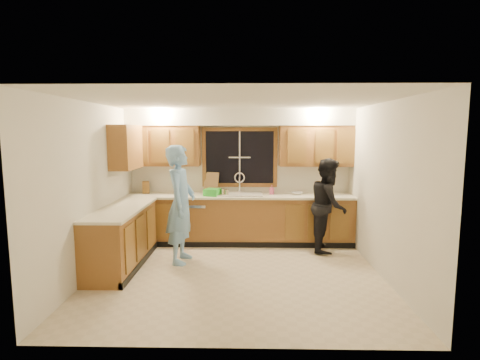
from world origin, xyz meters
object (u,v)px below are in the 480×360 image
knife_block (146,187)px  woman (329,205)px  sink (239,198)px  dish_crate (213,192)px  stove (109,249)px  bowl (297,193)px  soap_bottle (272,190)px  man (181,204)px  dishwasher (194,221)px

knife_block → woman: bearing=-20.4°
sink → dish_crate: 0.51m
stove → bowl: size_ratio=4.14×
dish_crate → stove: bearing=-127.4°
dish_crate → soap_bottle: (1.10, 0.19, 0.02)m
woman → bowl: size_ratio=7.50×
man → soap_bottle: (1.52, 1.14, 0.07)m
dishwasher → man: bearing=-93.2°
sink → stove: 2.60m
dishwasher → soap_bottle: bearing=3.9°
man → knife_block: (-0.88, 1.20, 0.10)m
sink → woman: woman is taller
sink → stove: size_ratio=0.96×
man → dish_crate: (0.42, 0.94, 0.04)m
dishwasher → bowl: 2.00m
stove → man: bearing=40.9°
stove → man: man is taller
dishwasher → soap_bottle: 1.58m
dishwasher → dish_crate: 0.69m
sink → woman: 1.63m
soap_bottle → bowl: (0.47, -0.04, -0.06)m
stove → woman: bearing=22.6°
soap_bottle → dishwasher: bearing=-176.1°
stove → bowl: 3.47m
man → woman: size_ratio=1.15×
stove → woman: (3.37, 1.40, 0.37)m
sink → stove: (-1.80, -1.82, -0.41)m
woman → soap_bottle: (-0.96, 0.51, 0.19)m
dish_crate → soap_bottle: soap_bottle is taller
dishwasher → knife_block: bearing=170.1°
knife_block → bowl: bearing=-12.9°
woman → dishwasher: bearing=94.6°
woman → bowl: bearing=60.8°
dishwasher → knife_block: size_ratio=3.54×
man → soap_bottle: bearing=-48.1°
dishwasher → sink: bearing=1.0°
woman → knife_block: woman is taller
stove → man: size_ratio=0.48×
dish_crate → man: bearing=-114.1°
stove → knife_block: 2.06m
man → knife_block: size_ratio=8.11×
dishwasher → dish_crate: (0.36, -0.09, 0.57)m
man → dish_crate: size_ratio=6.89×
soap_bottle → sink: bearing=-172.1°
stove → knife_block: (0.01, 1.97, 0.59)m
dishwasher → soap_bottle: soap_bottle is taller
stove → knife_block: bearing=89.7°
stove → bowl: bearing=32.9°
sink → stove: bearing=-134.6°
woman → knife_block: bearing=94.5°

